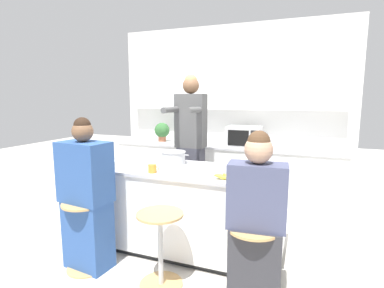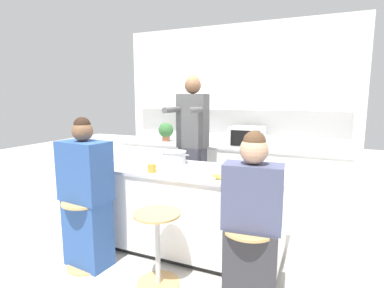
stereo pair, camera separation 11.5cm
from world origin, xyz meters
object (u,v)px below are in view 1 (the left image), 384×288
object	(u,v)px
bar_stool_rightmost	(252,262)
cooking_pot	(174,157)
bar_stool_center	(160,244)
coffee_cup_near	(152,168)
fruit_bowl	(111,164)
person_wrapped_blanket	(86,199)
potted_plant	(162,131)
bar_stool_leftmost	(85,231)
person_seated_near	(256,230)
microwave	(244,137)
kitchen_island	(189,209)
banana_bunch	(223,176)
person_cooking	(191,149)

from	to	relation	value
bar_stool_rightmost	cooking_pot	distance (m)	1.46
bar_stool_center	coffee_cup_near	distance (m)	0.74
cooking_pot	coffee_cup_near	bearing A→B (deg)	-93.26
bar_stool_center	fruit_bowl	size ratio (longest dim) A/B	3.70
person_wrapped_blanket	potted_plant	distance (m)	2.11
potted_plant	bar_stool_leftmost	bearing A→B (deg)	-83.80
person_wrapped_blanket	fruit_bowl	size ratio (longest dim) A/B	8.13
person_seated_near	person_wrapped_blanket	bearing A→B (deg)	175.13
bar_stool_center	microwave	world-z (taller)	microwave
potted_plant	bar_stool_rightmost	bearing A→B (deg)	-48.93
person_seated_near	microwave	xyz separation A→B (m)	(-0.51, 2.02, 0.44)
coffee_cup_near	microwave	bearing A→B (deg)	70.59
person_wrapped_blanket	coffee_cup_near	xyz separation A→B (m)	(0.50, 0.38, 0.25)
kitchen_island	bar_stool_rightmost	distance (m)	1.03
banana_bunch	microwave	size ratio (longest dim) A/B	0.39
bar_stool_rightmost	banana_bunch	xyz separation A→B (m)	(-0.35, 0.41, 0.54)
banana_bunch	microwave	xyz separation A→B (m)	(-0.14, 1.62, 0.16)
person_seated_near	potted_plant	size ratio (longest dim) A/B	4.71
bar_stool_rightmost	person_cooking	xyz separation A→B (m)	(-1.04, 1.36, 0.59)
fruit_bowl	potted_plant	xyz separation A→B (m)	(-0.20, 1.62, 0.18)
banana_bunch	potted_plant	world-z (taller)	potted_plant
cooking_pot	potted_plant	bearing A→B (deg)	121.74
person_cooking	cooking_pot	bearing A→B (deg)	-90.62
kitchen_island	bar_stool_center	distance (m)	0.68
bar_stool_rightmost	person_cooking	distance (m)	1.81
banana_bunch	person_wrapped_blanket	bearing A→B (deg)	-161.90
bar_stool_leftmost	potted_plant	xyz separation A→B (m)	(-0.23, 2.08, 0.73)
bar_stool_center	bar_stool_rightmost	size ratio (longest dim) A/B	1.00
cooking_pot	banana_bunch	xyz separation A→B (m)	(0.69, -0.43, -0.04)
person_wrapped_blanket	banana_bunch	xyz separation A→B (m)	(1.21, 0.40, 0.23)
bar_stool_center	banana_bunch	xyz separation A→B (m)	(0.43, 0.41, 0.54)
banana_bunch	potted_plant	xyz separation A→B (m)	(-1.44, 1.65, 0.19)
person_wrapped_blanket	person_seated_near	distance (m)	1.58
bar_stool_leftmost	person_wrapped_blanket	bearing A→B (deg)	83.27
person_cooking	person_wrapped_blanket	size ratio (longest dim) A/B	1.32
cooking_pot	banana_bunch	size ratio (longest dim) A/B	2.00
person_wrapped_blanket	banana_bunch	bearing A→B (deg)	24.71
coffee_cup_near	bar_stool_leftmost	bearing A→B (deg)	-140.56
cooking_pot	fruit_bowl	xyz separation A→B (m)	(-0.56, -0.40, -0.04)
person_wrapped_blanket	bar_stool_leftmost	bearing A→B (deg)	-90.12
kitchen_island	person_seated_near	size ratio (longest dim) A/B	1.41
cooking_pot	person_seated_near	bearing A→B (deg)	-38.11
coffee_cup_near	banana_bunch	size ratio (longest dim) A/B	0.64
kitchen_island	banana_bunch	bearing A→B (deg)	-31.29
person_seated_near	coffee_cup_near	distance (m)	1.19
kitchen_island	person_wrapped_blanket	world-z (taller)	person_wrapped_blanket
bar_stool_rightmost	person_seated_near	bearing A→B (deg)	36.66
kitchen_island	potted_plant	bearing A→B (deg)	125.99
coffee_cup_near	banana_bunch	distance (m)	0.71
fruit_bowl	coffee_cup_near	bearing A→B (deg)	-5.57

